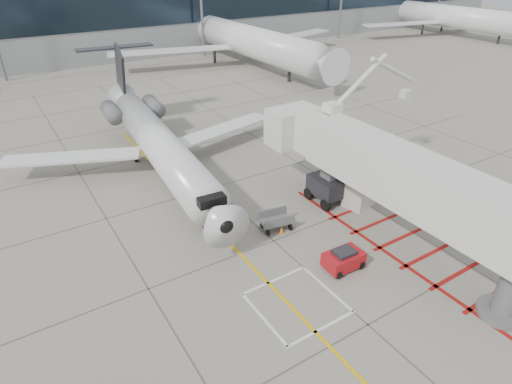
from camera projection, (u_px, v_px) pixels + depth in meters
ground_plane at (315, 278)px, 23.33m from camera, size 260.00×260.00×0.00m
regional_jet at (166, 136)px, 30.86m from camera, size 25.94×31.53×7.77m
jet_bridge at (406, 188)px, 24.01m from camera, size 9.46×19.75×7.88m
pushback_tug at (343, 259)px, 23.76m from camera, size 2.22×1.44×1.27m
baggage_cart at (276, 221)px, 27.11m from camera, size 2.17×1.58×1.25m
ground_power_unit at (362, 190)px, 29.67m from camera, size 2.91×2.08×2.09m
cone_nose at (221, 222)px, 27.56m from camera, size 0.40×0.40×0.56m
cone_side at (282, 230)px, 26.91m from camera, size 0.31×0.31×0.43m
terminal_building at (111, 5)px, 75.93m from camera, size 180.00×28.00×14.00m
terminal_glass_band at (136, 7)px, 65.12m from camera, size 180.00×0.10×6.00m
bg_aircraft_c at (239, 18)px, 64.23m from camera, size 39.43×43.81×13.14m
bg_aircraft_e at (447, 1)px, 87.12m from camera, size 38.40×42.66×12.80m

